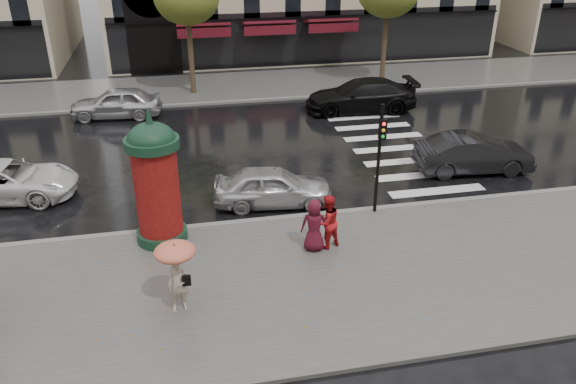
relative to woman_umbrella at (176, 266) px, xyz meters
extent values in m
plane|color=black|center=(3.35, 1.14, -1.40)|extent=(160.00, 160.00, 0.00)
cube|color=#474744|center=(3.35, 0.64, -1.34)|extent=(90.00, 7.00, 0.12)
cube|color=#474744|center=(3.35, 20.14, -1.34)|extent=(90.00, 6.00, 0.12)
cube|color=slate|center=(3.35, 4.14, -1.33)|extent=(90.00, 0.25, 0.14)
cube|color=slate|center=(3.35, 17.14, -1.33)|extent=(90.00, 0.25, 0.14)
cube|color=silver|center=(9.35, 10.74, -1.39)|extent=(3.60, 11.75, 0.01)
cylinder|color=#38281C|center=(1.35, 19.14, 1.20)|extent=(0.28, 0.28, 5.20)
cylinder|color=#38281C|center=(12.35, 19.14, 1.20)|extent=(0.28, 0.28, 5.20)
imported|color=#BEAE9D|center=(0.00, 0.00, -0.55)|extent=(0.58, 0.43, 1.45)
cylinder|color=black|center=(0.00, 0.00, -0.07)|extent=(0.02, 0.02, 0.92)
ellipsoid|color=red|center=(0.00, 0.00, 0.42)|extent=(1.01, 1.01, 0.35)
cone|color=black|center=(0.00, 0.00, 0.62)|extent=(0.04, 0.04, 0.08)
cube|color=black|center=(0.21, -0.06, -0.41)|extent=(0.21, 0.10, 0.27)
imported|color=red|center=(4.37, 2.12, -0.44)|extent=(0.99, 0.90, 1.68)
imported|color=#521021|center=(3.96, 2.05, -0.47)|extent=(0.89, 0.68, 1.61)
cylinder|color=#143423|center=(-0.42, 3.54, -1.12)|extent=(1.52, 1.52, 0.33)
cylinder|color=maroon|center=(-0.42, 3.54, 0.40)|extent=(1.30, 1.30, 2.71)
cylinder|color=#143423|center=(-0.42, 3.54, 1.87)|extent=(1.56, 1.56, 0.27)
ellipsoid|color=#143423|center=(-0.42, 3.54, 1.98)|extent=(1.35, 1.35, 0.94)
cone|color=#143423|center=(-0.42, 3.54, 2.68)|extent=(0.22, 0.22, 0.49)
cylinder|color=black|center=(6.53, 3.94, 0.57)|extent=(0.11, 0.11, 3.71)
cube|color=black|center=(6.51, 3.74, 1.69)|extent=(0.25, 0.19, 0.65)
imported|color=silver|center=(3.33, 5.34, -0.71)|extent=(4.18, 2.10, 1.37)
imported|color=black|center=(11.40, 6.50, -0.66)|extent=(4.60, 1.97, 1.47)
imported|color=silver|center=(-5.73, 7.70, -0.73)|extent=(5.07, 2.84, 1.34)
imported|color=black|center=(9.49, 14.52, -0.59)|extent=(5.70, 2.69, 1.61)
imported|color=silver|center=(-2.55, 15.99, -0.66)|extent=(4.47, 2.11, 1.48)
camera|label=1|loc=(0.36, -11.64, 7.66)|focal=35.00mm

